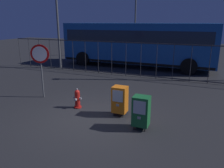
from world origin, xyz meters
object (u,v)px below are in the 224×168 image
newspaper_box_primary (120,99)px  stop_sign (40,60)px  bus_near (137,42)px  newspaper_box_secondary (141,111)px  street_light_near_left (57,4)px  street_light_near_right (136,4)px  fire_hydrant (77,99)px

newspaper_box_primary → stop_sign: 3.83m
bus_near → stop_sign: bearing=-100.9°
newspaper_box_primary → bus_near: (-1.97, 8.54, 1.14)m
newspaper_box_secondary → bus_near: bus_near is taller
street_light_near_left → street_light_near_right: 8.06m
newspaper_box_secondary → street_light_near_left: size_ratio=0.14×
bus_near → street_light_near_left: street_light_near_left is taller
street_light_near_left → newspaper_box_secondary: bearing=-41.1°
newspaper_box_secondary → street_light_near_left: 10.67m
newspaper_box_primary → newspaper_box_secondary: (0.94, -0.70, 0.00)m
street_light_near_left → bus_near: bearing=29.6°
newspaper_box_primary → stop_sign: size_ratio=0.46×
bus_near → street_light_near_left: (-4.65, -2.64, 2.48)m
newspaper_box_primary → newspaper_box_secondary: size_ratio=1.00×
newspaper_box_secondary → stop_sign: (-4.59, 1.19, 1.03)m
newspaper_box_secondary → stop_sign: 4.85m
fire_hydrant → bus_near: size_ratio=0.07×
street_light_near_right → fire_hydrant: bearing=-81.8°
newspaper_box_primary → street_light_near_left: street_light_near_left is taller
street_light_near_right → newspaper_box_secondary: bearing=-72.1°
newspaper_box_primary → newspaper_box_secondary: same height
newspaper_box_secondary → stop_sign: stop_sign is taller
fire_hydrant → bus_near: (-0.28, 8.51, 1.36)m
street_light_near_left → street_light_near_right: size_ratio=0.90×
newspaper_box_primary → street_light_near_right: size_ratio=0.13×
stop_sign → bus_near: (1.68, 8.05, 0.11)m
fire_hydrant → street_light_near_right: street_light_near_right is taller
fire_hydrant → bus_near: 8.62m
fire_hydrant → newspaper_box_secondary: (2.63, -0.73, 0.22)m
newspaper_box_secondary → bus_near: size_ratio=0.10×
newspaper_box_secondary → street_light_near_left: street_light_near_left is taller
stop_sign → street_light_near_left: street_light_near_left is taller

